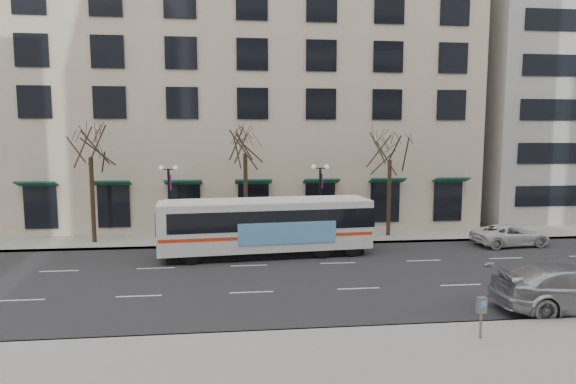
{
  "coord_description": "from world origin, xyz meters",
  "views": [
    {
      "loc": [
        -0.64,
        -23.61,
        7.04
      ],
      "look_at": [
        2.23,
        2.81,
        4.0
      ],
      "focal_mm": 30.0,
      "sensor_mm": 36.0,
      "label": 1
    }
  ],
  "objects": [
    {
      "name": "pay_station",
      "position": [
        7.68,
        -8.51,
        1.19
      ],
      "size": [
        0.34,
        0.24,
        1.44
      ],
      "rotation": [
        0.0,
        0.0,
        0.14
      ],
      "color": "gray",
      "rests_on": "sidewalk_near"
    },
    {
      "name": "building_hotel",
      "position": [
        -2.0,
        21.0,
        12.0
      ],
      "size": [
        40.0,
        20.0,
        24.0
      ],
      "primitive_type": "cube",
      "color": "tan",
      "rests_on": "ground"
    },
    {
      "name": "silver_car",
      "position": [
        12.91,
        -6.0,
        0.93
      ],
      "size": [
        6.49,
        2.84,
        1.86
      ],
      "primitive_type": "imported",
      "rotation": [
        0.0,
        0.0,
        1.53
      ],
      "color": "#ABADB3",
      "rests_on": "ground"
    },
    {
      "name": "tree_far_right",
      "position": [
        10.0,
        8.8,
        6.42
      ],
      "size": [
        3.6,
        3.6,
        8.06
      ],
      "color": "black",
      "rests_on": "ground"
    },
    {
      "name": "sidewalk_far",
      "position": [
        5.0,
        9.0,
        0.07
      ],
      "size": [
        80.0,
        4.0,
        0.15
      ],
      "primitive_type": "cube",
      "color": "gray",
      "rests_on": "ground"
    },
    {
      "name": "building_office",
      "position": [
        32.0,
        21.0,
        17.5
      ],
      "size": [
        25.0,
        20.0,
        35.0
      ],
      "primitive_type": "cube",
      "color": "#999993",
      "rests_on": "ground"
    },
    {
      "name": "city_bus",
      "position": [
        1.19,
        4.44,
        1.85
      ],
      "size": [
        12.69,
        3.82,
        3.39
      ],
      "rotation": [
        0.0,
        0.0,
        0.09
      ],
      "color": "white",
      "rests_on": "ground"
    },
    {
      "name": "lamp_post_right",
      "position": [
        5.01,
        8.2,
        2.94
      ],
      "size": [
        1.22,
        0.45,
        5.21
      ],
      "color": "black",
      "rests_on": "ground"
    },
    {
      "name": "tree_far_mid",
      "position": [
        0.0,
        8.8,
        6.91
      ],
      "size": [
        3.6,
        3.6,
        8.55
      ],
      "color": "black",
      "rests_on": "ground"
    },
    {
      "name": "tree_far_left",
      "position": [
        -10.0,
        8.8,
        6.7
      ],
      "size": [
        3.6,
        3.6,
        8.34
      ],
      "color": "black",
      "rests_on": "ground"
    },
    {
      "name": "ground",
      "position": [
        0.0,
        0.0,
        0.0
      ],
      "size": [
        160.0,
        160.0,
        0.0
      ],
      "primitive_type": "plane",
      "color": "black",
      "rests_on": "ground"
    },
    {
      "name": "lamp_post_left",
      "position": [
        -4.99,
        8.2,
        2.94
      ],
      "size": [
        1.22,
        0.45,
        5.21
      ],
      "color": "black",
      "rests_on": "ground"
    },
    {
      "name": "white_pickup",
      "position": [
        17.13,
        5.46,
        0.68
      ],
      "size": [
        5.11,
        2.71,
        1.37
      ],
      "primitive_type": "imported",
      "rotation": [
        0.0,
        0.0,
        1.66
      ],
      "color": "silver",
      "rests_on": "ground"
    }
  ]
}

